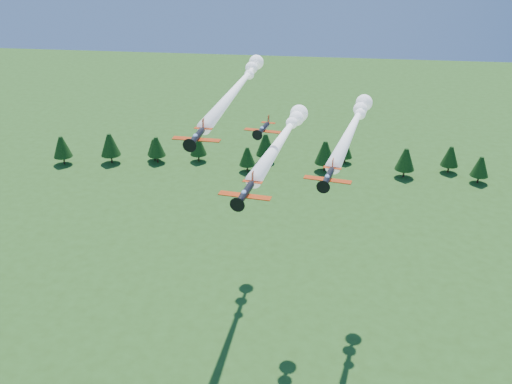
# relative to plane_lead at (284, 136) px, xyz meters

# --- Properties ---
(ground) EXTENTS (600.00, 600.00, 0.00)m
(ground) POSITION_rel_plane_lead_xyz_m (-3.18, -14.28, -47.90)
(ground) COLOR #2B5119
(ground) RESTS_ON ground
(plane_lead) EXTENTS (11.51, 45.41, 3.70)m
(plane_lead) POSITION_rel_plane_lead_xyz_m (0.00, 0.00, 0.00)
(plane_lead) COLOR black
(plane_lead) RESTS_ON ground
(plane_left) EXTENTS (9.34, 60.42, 3.70)m
(plane_left) POSITION_rel_plane_lead_xyz_m (-11.74, 21.29, 3.39)
(plane_left) COLOR black
(plane_left) RESTS_ON ground
(plane_right) EXTENTS (13.10, 47.20, 3.70)m
(plane_right) POSITION_rel_plane_lead_xyz_m (13.12, 9.52, -0.56)
(plane_right) COLOR black
(plane_right) RESTS_ON ground
(plane_slot) EXTENTS (6.66, 7.29, 2.32)m
(plane_slot) POSITION_rel_plane_lead_xyz_m (-3.12, -6.53, 3.50)
(plane_slot) COLOR black
(plane_slot) RESTS_ON ground
(treeline) EXTENTS (182.37, 20.83, 11.62)m
(treeline) POSITION_rel_plane_lead_xyz_m (-7.00, 94.75, -41.14)
(treeline) COLOR #382314
(treeline) RESTS_ON ground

